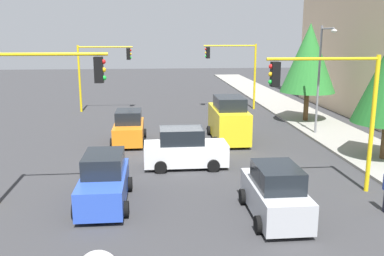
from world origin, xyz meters
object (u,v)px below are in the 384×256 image
Objects in this scene: traffic_signal_far_right at (101,65)px; tree_roadside_mid at (309,58)px; delivery_van_yellow at (229,120)px; car_white at (185,149)px; traffic_signal_near_right at (35,98)px; car_blue at (104,181)px; street_lamp_curbside at (322,69)px; car_orange at (129,128)px; car_silver at (275,194)px; traffic_signal_near_left at (332,97)px; traffic_signal_far_left at (235,63)px.

tree_roadside_mid is at bearing 69.06° from traffic_signal_far_right.
car_white is at bearing -31.53° from delivery_van_yellow.
car_blue is at bearing 82.34° from traffic_signal_near_right.
tree_roadside_mid is 9.07m from delivery_van_yellow.
street_lamp_curbside is 0.96× the size of tree_roadside_mid.
traffic_signal_far_right reaches higher than car_orange.
car_orange is (-9.04, 2.86, -3.26)m from traffic_signal_near_right.
delivery_van_yellow reaches higher than car_silver.
traffic_signal_near_left is 7.53m from car_white.
tree_roadside_mid is (6.00, 4.30, 0.76)m from traffic_signal_far_left.
traffic_signal_far_right is 18.15m from street_lamp_curbside.
street_lamp_curbside is 12.57m from car_orange.
traffic_signal_far_left reaches higher than car_orange.
traffic_signal_near_left is 20.00m from traffic_signal_far_left.
traffic_signal_near_right is at bearing -104.09° from car_silver.
street_lamp_curbside is 1.71× the size of car_white.
traffic_signal_near_left is at bearing 54.27° from car_white.
traffic_signal_near_right reaches higher than car_orange.
traffic_signal_near_right is at bearing -29.74° from traffic_signal_far_left.
street_lamp_curbside is 11.20m from car_white.
traffic_signal_far_left is at bearing 142.00° from car_orange.
traffic_signal_far_left is 14.26m from car_orange.
street_lamp_curbside is at bearing 18.64° from traffic_signal_far_left.
street_lamp_curbside is 16.35m from car_blue.
car_silver is (16.17, -7.10, -3.87)m from tree_roadside_mid.
tree_roadside_mid reaches higher than traffic_signal_far_right.
street_lamp_curbside is 1.46× the size of delivery_van_yellow.
traffic_signal_near_right reaches higher than traffic_signal_far_right.
traffic_signal_near_left is at bearing 127.80° from car_silver.
street_lamp_curbside is (10.39, 14.88, 0.39)m from traffic_signal_far_right.
traffic_signal_far_left is at bearing -180.00° from traffic_signal_near_left.
traffic_signal_near_right is 0.81× the size of tree_roadside_mid.
traffic_signal_near_right is 21.07m from tree_roadside_mid.
car_orange is (4.96, -12.87, -3.87)m from tree_roadside_mid.
tree_roadside_mid is (-14.00, 15.73, 0.61)m from traffic_signal_near_right.
street_lamp_curbside is 1.83× the size of car_orange.
car_orange is at bearing 14.39° from traffic_signal_far_right.
traffic_signal_near_left reaches higher than delivery_van_yellow.
traffic_signal_near_right reaches higher than traffic_signal_far_left.
car_silver is at bearing 73.50° from car_blue.
traffic_signal_far_right is (0.00, -11.38, -0.05)m from traffic_signal_far_left.
tree_roadside_mid is at bearing 137.08° from car_blue.
tree_roadside_mid is at bearing 126.16° from delivery_van_yellow.
tree_roadside_mid is 1.52× the size of delivery_van_yellow.
delivery_van_yellow is at bearing 90.19° from car_orange.
traffic_signal_far_left is 1.43× the size of car_silver.
street_lamp_curbside reaches higher than traffic_signal_near_right.
traffic_signal_far_left is 10.97m from street_lamp_curbside.
traffic_signal_near_left is 0.78× the size of tree_roadside_mid.
delivery_van_yellow reaches higher than car_white.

